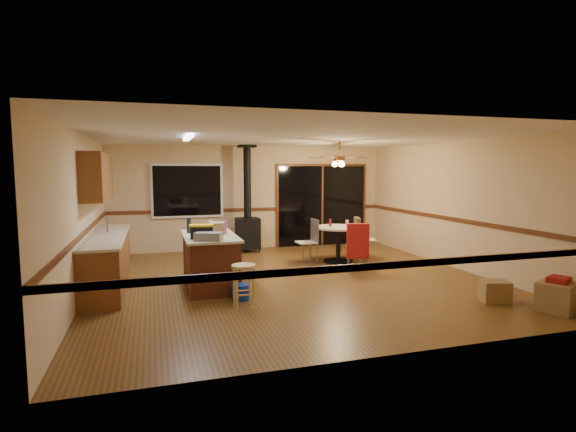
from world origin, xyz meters
name	(u,v)px	position (x,y,z in m)	size (l,w,h in m)	color
floor	(293,280)	(0.00, 0.00, 0.00)	(7.00, 7.00, 0.00)	brown
ceiling	(293,137)	(0.00, 0.00, 2.60)	(7.00, 7.00, 0.00)	silver
wall_back	(252,198)	(0.00, 3.50, 1.30)	(7.00, 7.00, 0.00)	tan
wall_front	(392,238)	(0.00, -3.50, 1.30)	(7.00, 7.00, 0.00)	tan
wall_left	(82,215)	(-3.50, 0.00, 1.30)	(7.00, 7.00, 0.00)	tan
wall_right	(457,205)	(3.50, 0.00, 1.30)	(7.00, 7.00, 0.00)	tan
chair_rail	(293,226)	(0.00, 0.00, 1.00)	(7.00, 7.00, 0.08)	#502A14
window	(187,191)	(-1.60, 3.45, 1.50)	(1.72, 0.10, 1.32)	black
sliding_door	(322,206)	(1.90, 3.45, 1.05)	(2.52, 0.10, 2.10)	black
lower_cabinets	(107,262)	(-3.20, 0.50, 0.43)	(0.60, 3.00, 0.86)	brown
countertop	(106,236)	(-3.20, 0.50, 0.88)	(0.64, 3.04, 0.04)	#BCAE92
upper_cabinets	(97,176)	(-3.33, 0.70, 1.90)	(0.35, 2.00, 0.80)	brown
kitchen_island	(210,260)	(-1.50, 0.00, 0.45)	(0.88, 1.68, 0.90)	#4D2213
wood_stove	(248,222)	(-0.20, 3.05, 0.73)	(0.55, 0.50, 2.52)	black
ceiling_fan	(339,160)	(1.43, 1.24, 2.21)	(0.24, 0.24, 0.55)	brown
fluorescent_strip	(188,138)	(-1.80, 0.30, 2.56)	(0.10, 1.20, 0.04)	white
toolbox_grey	(208,236)	(-1.59, -0.61, 0.97)	(0.42, 0.23, 0.13)	slate
toolbox_black	(202,232)	(-1.67, -0.36, 1.00)	(0.36, 0.19, 0.20)	black
toolbox_yellow_lid	(201,226)	(-1.67, -0.36, 1.11)	(0.39, 0.20, 0.03)	gold
box_on_island	(218,228)	(-1.34, 0.11, 1.00)	(0.22, 0.30, 0.20)	olive
bottle_dark	(189,226)	(-1.82, 0.31, 1.03)	(0.08, 0.08, 0.27)	black
bottle_pink	(225,227)	(-1.21, 0.16, 1.00)	(0.07, 0.07, 0.21)	#D84C8C
bottle_white	(211,226)	(-1.43, 0.44, 1.00)	(0.07, 0.07, 0.20)	white
bar_stool	(244,286)	(-1.18, -1.36, 0.32)	(0.35, 0.35, 0.64)	#D5B770
blue_bucket	(241,292)	(-1.14, -0.95, 0.12)	(0.29, 0.29, 0.24)	#0D2FB7
dining_table	(338,238)	(1.43, 1.24, 0.54)	(1.01, 1.01, 0.78)	black
glass_red	(330,223)	(1.28, 1.34, 0.86)	(0.06, 0.06, 0.17)	#590C14
glass_cream	(347,223)	(1.61, 1.19, 0.85)	(0.06, 0.06, 0.15)	beige
chair_left	(311,236)	(0.84, 1.34, 0.59)	(0.42, 0.42, 0.51)	tan
chair_near	(358,241)	(1.47, 0.36, 0.60)	(0.55, 0.57, 0.70)	tan
chair_right	(358,233)	(1.96, 1.34, 0.60)	(0.56, 0.54, 0.70)	tan
box_under_window	(220,246)	(-0.93, 2.70, 0.22)	(0.56, 0.45, 0.45)	olive
box_corner_a	(558,296)	(3.10, -2.81, 0.21)	(0.55, 0.46, 0.42)	olive
box_corner_b	(495,291)	(2.57, -2.18, 0.16)	(0.40, 0.34, 0.32)	olive
box_small_red	(559,280)	(3.10, -2.81, 0.46)	(0.30, 0.25, 0.08)	maroon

